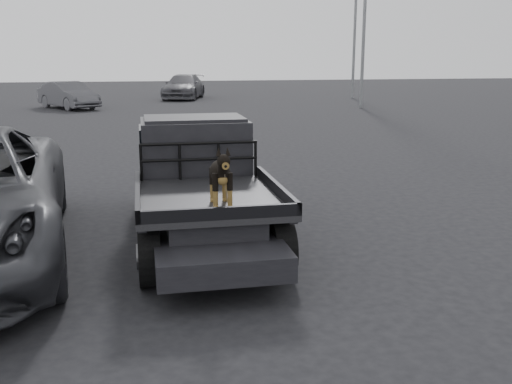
{
  "coord_description": "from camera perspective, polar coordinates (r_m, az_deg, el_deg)",
  "views": [
    {
      "loc": [
        -0.74,
        -6.48,
        2.77
      ],
      "look_at": [
        0.49,
        -0.38,
        1.28
      ],
      "focal_mm": 40.0,
      "sensor_mm": 36.0,
      "label": 1
    }
  ],
  "objects": [
    {
      "name": "headache_rack",
      "position": [
        8.81,
        -5.68,
        3.09
      ],
      "size": [
        1.8,
        0.08,
        0.55
      ],
      "primitive_type": null,
      "color": "black",
      "rests_on": "flatbed_ute"
    },
    {
      "name": "distant_car_b",
      "position": [
        38.62,
        -7.24,
        10.4
      ],
      "size": [
        3.55,
        5.81,
        1.57
      ],
      "primitive_type": "imported",
      "rotation": [
        0.0,
        0.0,
        -0.27
      ],
      "color": "#4A4A50",
      "rests_on": "ground"
    },
    {
      "name": "flatbed_ute",
      "position": [
        8.78,
        -5.43,
        -1.86
      ],
      "size": [
        2.0,
        5.4,
        0.92
      ],
      "primitive_type": null,
      "color": "black",
      "rests_on": "ground"
    },
    {
      "name": "ute_cab",
      "position": [
        9.52,
        -6.17,
        4.86
      ],
      "size": [
        1.72,
        1.3,
        0.88
      ],
      "primitive_type": null,
      "color": "black",
      "rests_on": "flatbed_ute"
    },
    {
      "name": "distant_car_a",
      "position": [
        32.57,
        -18.25,
        9.18
      ],
      "size": [
        3.66,
        4.5,
        1.44
      ],
      "primitive_type": "imported",
      "rotation": [
        0.0,
        0.0,
        0.58
      ],
      "color": "#47474B",
      "rests_on": "ground"
    },
    {
      "name": "ground",
      "position": [
        7.09,
        -4.58,
        -9.59
      ],
      "size": [
        120.0,
        120.0,
        0.0
      ],
      "primitive_type": "plane",
      "color": "black",
      "rests_on": "ground"
    },
    {
      "name": "dog",
      "position": [
        7.19,
        -3.58,
        1.56
      ],
      "size": [
        0.32,
        0.6,
        0.74
      ],
      "primitive_type": null,
      "color": "black",
      "rests_on": "flatbed_ute"
    }
  ]
}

